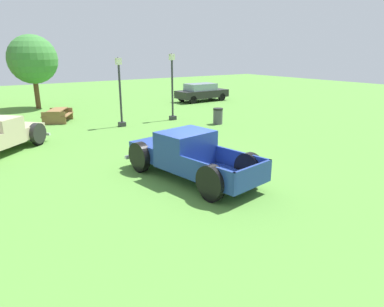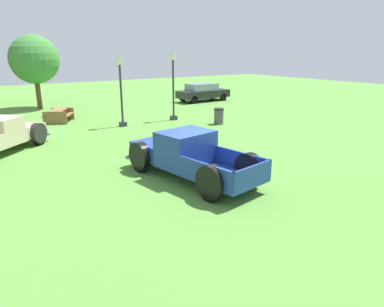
{
  "view_description": "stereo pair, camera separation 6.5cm",
  "coord_description": "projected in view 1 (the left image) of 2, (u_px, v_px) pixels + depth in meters",
  "views": [
    {
      "loc": [
        -6.74,
        -9.66,
        4.23
      ],
      "look_at": [
        -0.43,
        -0.45,
        0.9
      ],
      "focal_mm": 32.3,
      "sensor_mm": 36.0,
      "label": 1
    },
    {
      "loc": [
        -6.69,
        -9.7,
        4.23
      ],
      "look_at": [
        -0.43,
        -0.45,
        0.9
      ],
      "focal_mm": 32.3,
      "sensor_mm": 36.0,
      "label": 2
    }
  ],
  "objects": [
    {
      "name": "pickup_truck_behind_left",
      "position": [
        0.0,
        136.0,
        14.84
      ],
      "size": [
        4.82,
        4.67,
        1.52
      ],
      "color": "#C6B793",
      "rests_on": "ground_plane"
    },
    {
      "name": "oak_tree_west",
      "position": [
        33.0,
        60.0,
        25.37
      ],
      "size": [
        3.55,
        3.55,
        5.4
      ],
      "color": "brown",
      "rests_on": "ground_plane"
    },
    {
      "name": "sedan_distant_a",
      "position": [
        202.0,
        92.0,
        29.94
      ],
      "size": [
        4.6,
        1.94,
        1.53
      ],
      "color": "black",
      "rests_on": "ground_plane"
    },
    {
      "name": "lamp_post_far",
      "position": [
        172.0,
        85.0,
        21.44
      ],
      "size": [
        0.36,
        0.36,
        4.12
      ],
      "color": "#2D2D33",
      "rests_on": "ground_plane"
    },
    {
      "name": "lamp_post_near",
      "position": [
        120.0,
        91.0,
        19.56
      ],
      "size": [
        0.36,
        0.36,
        3.92
      ],
      "color": "#2D2D33",
      "rests_on": "ground_plane"
    },
    {
      "name": "pickup_truck_foreground",
      "position": [
        184.0,
        155.0,
        11.95
      ],
      "size": [
        2.76,
        5.51,
        1.61
      ],
      "color": "navy",
      "rests_on": "ground_plane"
    },
    {
      "name": "ground_plane",
      "position": [
        195.0,
        172.0,
        12.5
      ],
      "size": [
        80.0,
        80.0,
        0.0
      ],
      "primitive_type": "plane",
      "color": "#548C38"
    },
    {
      "name": "trash_can",
      "position": [
        218.0,
        116.0,
        20.66
      ],
      "size": [
        0.59,
        0.59,
        0.95
      ],
      "color": "#4C4C51",
      "rests_on": "ground_plane"
    },
    {
      "name": "picnic_table",
      "position": [
        58.0,
        114.0,
        21.27
      ],
      "size": [
        2.19,
        2.3,
        0.78
      ],
      "color": "olive",
      "rests_on": "ground_plane"
    }
  ]
}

